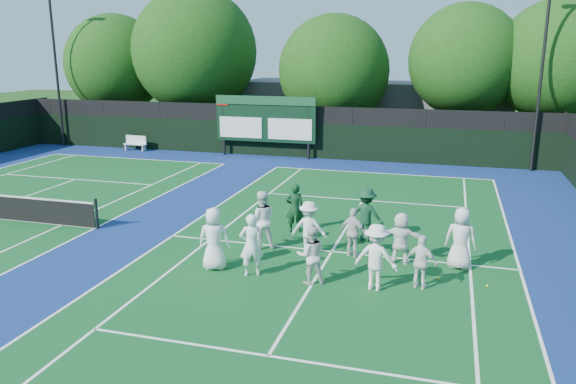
# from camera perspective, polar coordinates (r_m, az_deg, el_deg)

# --- Properties ---
(ground) EXTENTS (120.00, 120.00, 0.00)m
(ground) POSITION_cam_1_polar(r_m,az_deg,el_deg) (16.73, 3.76, -7.24)
(ground) COLOR #163D10
(ground) RESTS_ON ground
(court_apron) EXTENTS (34.00, 32.00, 0.01)m
(court_apron) POSITION_cam_1_polar(r_m,az_deg,el_deg) (19.66, -12.96, -4.25)
(court_apron) COLOR navy
(court_apron) RESTS_ON ground
(near_court) EXTENTS (11.05, 23.85, 0.01)m
(near_court) POSITION_cam_1_polar(r_m,az_deg,el_deg) (17.64, 4.47, -6.05)
(near_court) COLOR #105020
(near_court) RESTS_ON ground
(back_fence) EXTENTS (34.00, 0.08, 3.00)m
(back_fence) POSITION_cam_1_polar(r_m,az_deg,el_deg) (32.92, -0.42, 5.95)
(back_fence) COLOR black
(back_fence) RESTS_ON ground
(scoreboard) EXTENTS (6.00, 0.21, 3.55)m
(scoreboard) POSITION_cam_1_polar(r_m,az_deg,el_deg) (32.72, -2.34, 7.36)
(scoreboard) COLOR black
(scoreboard) RESTS_ON ground
(clubhouse) EXTENTS (18.00, 6.00, 4.00)m
(clubhouse) POSITION_cam_1_polar(r_m,az_deg,el_deg) (39.79, 8.50, 8.17)
(clubhouse) COLOR #545358
(clubhouse) RESTS_ON ground
(light_pole_left) EXTENTS (1.20, 0.30, 10.12)m
(light_pole_left) POSITION_cam_1_polar(r_m,az_deg,el_deg) (39.31, -22.67, 13.47)
(light_pole_left) COLOR black
(light_pole_left) RESTS_ON ground
(light_pole_right) EXTENTS (1.20, 0.30, 10.12)m
(light_pole_right) POSITION_cam_1_polar(r_m,az_deg,el_deg) (31.22, 24.61, 13.35)
(light_pole_right) COLOR black
(light_pole_right) RESTS_ON ground
(bench) EXTENTS (1.51, 0.53, 0.94)m
(bench) POSITION_cam_1_polar(r_m,az_deg,el_deg) (36.30, -15.22, 4.87)
(bench) COLOR silver
(bench) RESTS_ON ground
(tree_a) EXTENTS (6.78, 6.78, 8.53)m
(tree_a) POSITION_cam_1_polar(r_m,az_deg,el_deg) (41.33, -16.90, 12.07)
(tree_a) COLOR black
(tree_a) RESTS_ON ground
(tree_b) EXTENTS (8.15, 8.15, 10.07)m
(tree_b) POSITION_cam_1_polar(r_m,az_deg,el_deg) (38.41, -9.18, 13.59)
(tree_b) COLOR black
(tree_b) RESTS_ON ground
(tree_c) EXTENTS (6.82, 6.82, 8.28)m
(tree_c) POSITION_cam_1_polar(r_m,az_deg,el_deg) (35.51, 4.96, 11.92)
(tree_c) COLOR black
(tree_c) RESTS_ON ground
(tree_d) EXTENTS (6.47, 6.47, 8.76)m
(tree_d) POSITION_cam_1_polar(r_m,az_deg,el_deg) (34.82, 17.78, 12.35)
(tree_d) COLOR black
(tree_d) RESTS_ON ground
(tree_e) EXTENTS (6.72, 6.72, 8.90)m
(tree_e) POSITION_cam_1_polar(r_m,az_deg,el_deg) (35.26, 25.84, 11.65)
(tree_e) COLOR black
(tree_e) RESTS_ON ground
(tennis_ball_0) EXTENTS (0.07, 0.07, 0.07)m
(tennis_ball_0) POSITION_cam_1_polar(r_m,az_deg,el_deg) (15.85, -4.18, -8.38)
(tennis_ball_0) COLOR yellow
(tennis_ball_0) RESTS_ON ground
(tennis_ball_1) EXTENTS (0.07, 0.07, 0.07)m
(tennis_ball_1) POSITION_cam_1_polar(r_m,az_deg,el_deg) (18.23, 13.97, -5.69)
(tennis_ball_1) COLOR yellow
(tennis_ball_1) RESTS_ON ground
(tennis_ball_2) EXTENTS (0.07, 0.07, 0.07)m
(tennis_ball_2) POSITION_cam_1_polar(r_m,az_deg,el_deg) (16.10, 15.06, -8.48)
(tennis_ball_2) COLOR yellow
(tennis_ball_2) RESTS_ON ground
(tennis_ball_3) EXTENTS (0.07, 0.07, 0.07)m
(tennis_ball_3) POSITION_cam_1_polar(r_m,az_deg,el_deg) (19.09, -7.31, -4.45)
(tennis_ball_3) COLOR yellow
(tennis_ball_3) RESTS_ON ground
(tennis_ball_5) EXTENTS (0.07, 0.07, 0.07)m
(tennis_ball_5) POSITION_cam_1_polar(r_m,az_deg,el_deg) (16.03, 19.61, -8.95)
(tennis_ball_5) COLOR yellow
(tennis_ball_5) RESTS_ON ground
(player_front_0) EXTENTS (1.00, 0.77, 1.83)m
(player_front_0) POSITION_cam_1_polar(r_m,az_deg,el_deg) (16.11, -7.53, -4.73)
(player_front_0) COLOR white
(player_front_0) RESTS_ON ground
(player_front_1) EXTENTS (0.77, 0.66, 1.79)m
(player_front_1) POSITION_cam_1_polar(r_m,az_deg,el_deg) (15.56, -3.75, -5.40)
(player_front_1) COLOR white
(player_front_1) RESTS_ON ground
(player_front_2) EXTENTS (0.95, 0.85, 1.61)m
(player_front_2) POSITION_cam_1_polar(r_m,az_deg,el_deg) (15.08, 2.35, -6.42)
(player_front_2) COLOR silver
(player_front_2) RESTS_ON ground
(player_front_3) EXTENTS (1.25, 0.85, 1.78)m
(player_front_3) POSITION_cam_1_polar(r_m,az_deg,el_deg) (14.84, 8.95, -6.56)
(player_front_3) COLOR white
(player_front_3) RESTS_ON ground
(player_front_4) EXTENTS (0.92, 0.60, 1.46)m
(player_front_4) POSITION_cam_1_polar(r_m,az_deg,el_deg) (15.17, 13.39, -6.97)
(player_front_4) COLOR white
(player_front_4) RESTS_ON ground
(player_back_0) EXTENTS (1.11, 1.00, 1.87)m
(player_back_0) POSITION_cam_1_polar(r_m,az_deg,el_deg) (17.66, -2.72, -2.84)
(player_back_0) COLOR white
(player_back_0) RESTS_ON ground
(player_back_1) EXTENTS (1.10, 0.67, 1.66)m
(player_back_1) POSITION_cam_1_polar(r_m,az_deg,el_deg) (17.21, 2.14, -3.65)
(player_back_1) COLOR white
(player_back_1) RESTS_ON ground
(player_back_2) EXTENTS (0.97, 0.69, 1.53)m
(player_back_2) POSITION_cam_1_polar(r_m,az_deg,el_deg) (17.08, 6.66, -4.11)
(player_back_2) COLOR silver
(player_back_2) RESTS_ON ground
(player_back_3) EXTENTS (1.47, 0.55, 1.55)m
(player_back_3) POSITION_cam_1_polar(r_m,az_deg,el_deg) (16.80, 11.39, -4.59)
(player_back_3) COLOR white
(player_back_3) RESTS_ON ground
(player_back_4) EXTENTS (0.95, 0.68, 1.81)m
(player_back_4) POSITION_cam_1_polar(r_m,az_deg,el_deg) (16.78, 17.14, -4.52)
(player_back_4) COLOR silver
(player_back_4) RESTS_ON ground
(coach_left) EXTENTS (0.71, 0.56, 1.72)m
(coach_left) POSITION_cam_1_polar(r_m,az_deg,el_deg) (19.21, 0.70, -1.64)
(coach_left) COLOR #0E351A
(coach_left) RESTS_ON ground
(coach_right) EXTENTS (1.23, 0.81, 1.78)m
(coach_right) POSITION_cam_1_polar(r_m,az_deg,el_deg) (18.49, 7.95, -2.31)
(coach_right) COLOR #0F3922
(coach_right) RESTS_ON ground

